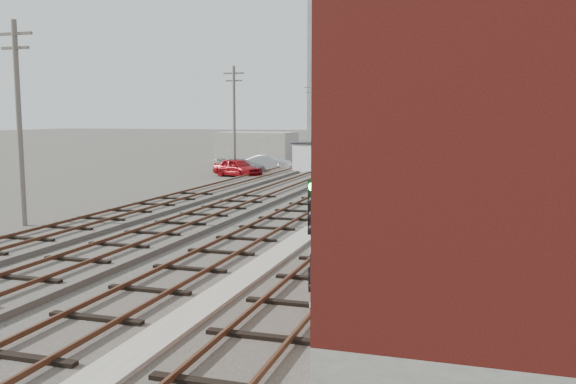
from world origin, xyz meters
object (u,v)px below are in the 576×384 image
at_px(signal_mast, 314,256).
at_px(car_silver, 269,162).
at_px(car_grey, 242,166).
at_px(switch_stand, 320,174).
at_px(site_trailer, 330,158).
at_px(car_red, 238,168).

bearing_deg(signal_mast, car_silver, 110.01).
bearing_deg(signal_mast, car_grey, 113.47).
xyz_separation_m(switch_stand, site_trailer, (-1.18, 8.12, 0.62)).
height_order(switch_stand, car_red, switch_stand).
relative_size(car_red, car_grey, 1.00).
bearing_deg(signal_mast, car_red, 114.12).
xyz_separation_m(signal_mast, car_silver, (-15.07, 41.39, -1.41)).
distance_m(signal_mast, site_trailer, 40.81).
relative_size(car_red, car_silver, 1.05).
height_order(signal_mast, car_red, signal_mast).
relative_size(site_trailer, car_silver, 1.60).
bearing_deg(car_grey, car_red, -163.46).
height_order(switch_stand, site_trailer, site_trailer).
distance_m(switch_stand, car_grey, 10.23).
height_order(site_trailer, car_silver, site_trailer).
bearing_deg(site_trailer, signal_mast, -64.13).
xyz_separation_m(signal_mast, car_grey, (-16.27, 37.47, -1.47)).
xyz_separation_m(signal_mast, site_trailer, (-9.01, 39.79, -0.78)).
relative_size(signal_mast, car_silver, 0.88).
relative_size(signal_mast, switch_stand, 2.48).
distance_m(switch_stand, car_silver, 12.12).
distance_m(car_silver, car_grey, 4.10).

